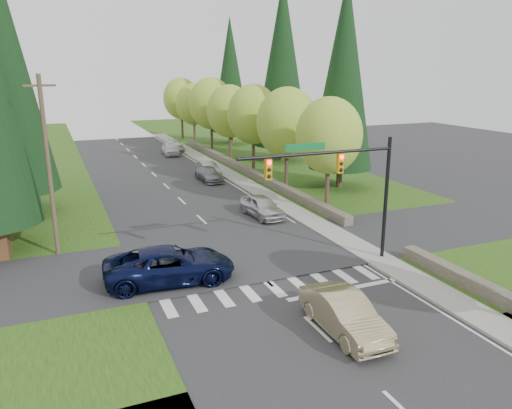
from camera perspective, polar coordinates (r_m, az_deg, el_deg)
ground at (r=21.89m, az=5.73°, el=-12.79°), size 120.00×120.00×0.00m
grass_east at (r=44.34m, az=8.33°, el=1.84°), size 14.00×110.00×0.06m
grass_west at (r=38.46m, az=-27.20°, el=-1.85°), size 14.00×110.00×0.06m
cross_street at (r=28.51m, az=-1.92°, el=-5.80°), size 120.00×8.00×0.10m
sidewalk_east at (r=43.37m, az=0.03°, el=1.75°), size 1.80×80.00×0.13m
curb_east at (r=43.06m, az=-1.02°, el=1.65°), size 0.20×80.00×0.13m
stone_wall_north at (r=51.18m, az=-1.68°, el=4.19°), size 0.70×40.00×0.70m
traffic_signal at (r=25.96m, az=9.84°, el=3.34°), size 8.70×0.37×6.80m
utility_pole at (r=29.34m, az=-22.63°, el=4.07°), size 1.60×0.24×10.00m
decid_tree_0 at (r=36.34m, az=8.35°, el=7.80°), size 4.80×4.80×8.37m
decid_tree_1 at (r=42.47m, az=3.59°, el=9.28°), size 5.20×5.20×8.80m
decid_tree_2 at (r=48.73m, az=-0.31°, el=10.26°), size 5.00×5.00×8.82m
decid_tree_3 at (r=55.30m, az=-3.02°, el=10.58°), size 5.00×5.00×8.55m
decid_tree_4 at (r=61.91m, az=-5.17°, el=11.42°), size 5.40×5.40×9.18m
decid_tree_5 at (r=68.58m, az=-7.13°, el=11.31°), size 4.80×4.80×8.30m
decid_tree_6 at (r=75.34m, az=-8.55°, el=11.87°), size 5.20×5.20×8.86m
conifer_e_a at (r=43.66m, az=10.01°, el=14.51°), size 5.44×5.44×17.80m
conifer_e_b at (r=56.41m, az=3.03°, el=15.89°), size 6.12×6.12×19.80m
conifer_e_c at (r=68.96m, az=-2.96°, el=14.55°), size 5.10×5.10×16.80m
sedan_champagne at (r=20.69m, az=10.08°, el=-12.22°), size 1.75×4.88×1.60m
suv_navy at (r=25.14m, az=-9.83°, el=-6.84°), size 6.62×3.48×1.78m
parked_car_a at (r=35.47m, az=0.69°, el=-0.21°), size 2.15×4.57×1.51m
parked_car_b at (r=46.99m, az=-5.41°, el=3.47°), size 1.86×4.42×1.27m
parked_car_c at (r=49.34m, az=-5.47°, el=4.07°), size 1.58×4.10×1.33m
parked_car_d at (r=61.82m, az=-9.78°, el=6.28°), size 2.04×4.40×1.46m
parked_car_e at (r=64.59m, az=-9.07°, el=6.60°), size 2.33×4.52×1.26m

